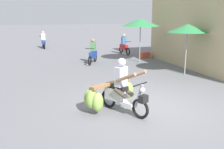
{
  "coord_description": "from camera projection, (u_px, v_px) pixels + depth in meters",
  "views": [
    {
      "loc": [
        -3.28,
        -6.7,
        2.78
      ],
      "look_at": [
        -0.74,
        0.69,
        0.9
      ],
      "focal_mm": 40.95,
      "sensor_mm": 36.0,
      "label": 1
    }
  ],
  "objects": [
    {
      "name": "motorbike_main_loaded",
      "position": [
        113.0,
        93.0,
        7.36
      ],
      "size": [
        1.71,
        1.71,
        1.58
      ],
      "color": "black",
      "rests_on": "ground"
    },
    {
      "name": "market_umbrella_further_along",
      "position": [
        188.0,
        28.0,
        11.45
      ],
      "size": [
        1.84,
        1.84,
        2.32
      ],
      "color": "#99999E",
      "rests_on": "ground"
    },
    {
      "name": "shopfront_building",
      "position": [
        224.0,
        27.0,
        13.3
      ],
      "size": [
        4.21,
        8.48,
        4.16
      ],
      "color": "tan",
      "rests_on": "ground"
    },
    {
      "name": "motorbike_distant_far_ahead",
      "position": [
        93.0,
        53.0,
        14.44
      ],
      "size": [
        0.93,
        1.43,
        1.4
      ],
      "color": "black",
      "rests_on": "ground"
    },
    {
      "name": "produce_crate",
      "position": [
        145.0,
        55.0,
        16.33
      ],
      "size": [
        0.56,
        0.4,
        0.36
      ],
      "primitive_type": "cube",
      "color": "#CC4C38",
      "rests_on": "ground"
    },
    {
      "name": "ground_plane",
      "position": [
        142.0,
        106.0,
        7.85
      ],
      "size": [
        120.0,
        120.0,
        0.0
      ],
      "primitive_type": "plane",
      "color": "slate"
    },
    {
      "name": "motorbike_distant_ahead_left",
      "position": [
        43.0,
        41.0,
        20.63
      ],
      "size": [
        0.5,
        1.62,
        1.4
      ],
      "color": "black",
      "rests_on": "ground"
    },
    {
      "name": "motorbike_distant_ahead_right",
      "position": [
        124.0,
        46.0,
        17.71
      ],
      "size": [
        0.5,
        1.62,
        1.4
      ],
      "color": "black",
      "rests_on": "ground"
    },
    {
      "name": "market_umbrella_near_shop",
      "position": [
        140.0,
        22.0,
        14.42
      ],
      "size": [
        2.15,
        2.15,
        2.49
      ],
      "color": "#99999E",
      "rests_on": "ground"
    }
  ]
}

